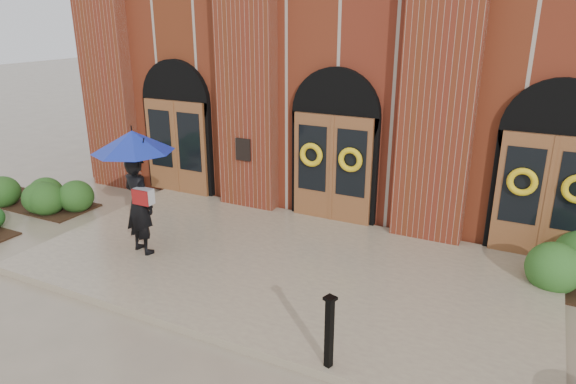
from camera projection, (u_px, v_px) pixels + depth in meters
The scene contains 6 objects.
ground at pixel (278, 272), 10.05m from camera, with size 90.00×90.00×0.00m, color gray.
landing at pixel (281, 266), 10.15m from camera, with size 10.00×5.30×0.15m, color tan.
church_building at pixel (406, 57), 16.31m from camera, with size 16.20×12.53×7.00m.
man_with_umbrella at pixel (136, 169), 10.03m from camera, with size 1.93×1.93×2.53m.
metal_post at pixel (329, 331), 6.96m from camera, with size 0.18×0.18×1.09m.
hedge_wall_left at pixel (36, 191), 13.52m from camera, with size 2.95×1.18×0.76m, color #214617.
Camera 1 is at (4.20, -7.92, 4.79)m, focal length 32.00 mm.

